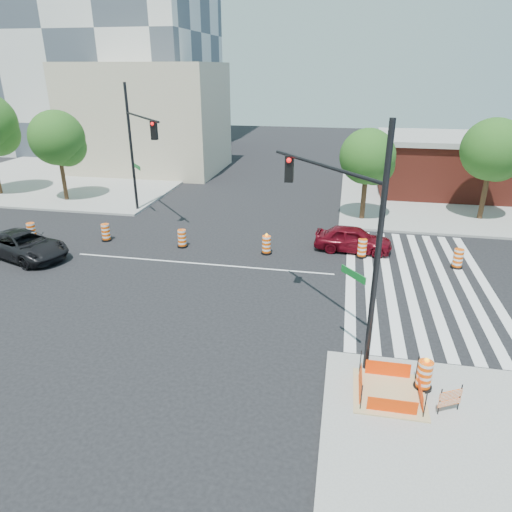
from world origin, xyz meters
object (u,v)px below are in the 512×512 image
(signal_pole_se, at_px, (344,217))
(red_coupe, at_px, (353,239))
(signal_pole_nw, at_px, (138,140))
(dark_suv, at_px, (25,245))

(signal_pole_se, bearing_deg, red_coupe, -42.72)
(signal_pole_se, bearing_deg, signal_pole_nw, 6.09)
(dark_suv, bearing_deg, red_coupe, -56.91)
(signal_pole_nw, bearing_deg, dark_suv, -63.60)
(red_coupe, height_order, signal_pole_se, signal_pole_se)
(red_coupe, bearing_deg, signal_pole_nw, 79.81)
(red_coupe, distance_m, signal_pole_nw, 15.22)
(signal_pole_se, relative_size, signal_pole_nw, 0.96)
(signal_pole_se, bearing_deg, dark_suv, 33.12)
(dark_suv, xyz_separation_m, signal_pole_nw, (3.36, 7.98, 4.52))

